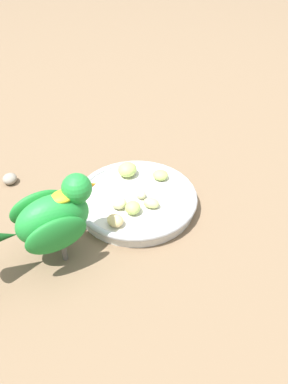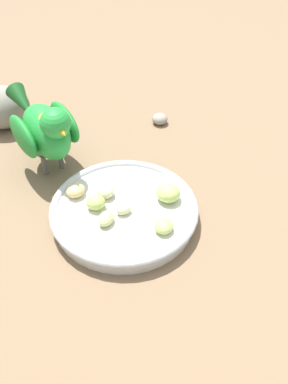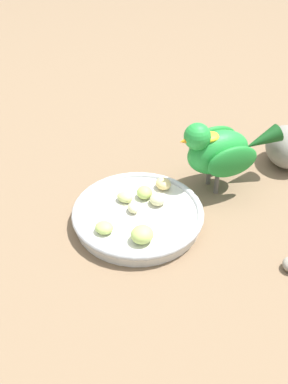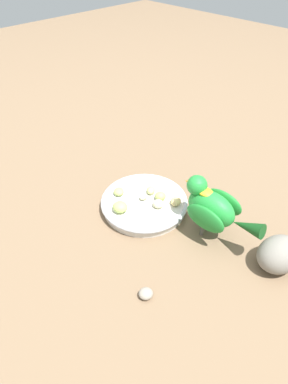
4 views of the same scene
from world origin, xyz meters
TOP-DOWN VIEW (x-y plane):
  - ground_plane at (0.00, 0.00)m, footprint 4.00×4.00m
  - feeding_bowl at (0.03, 0.01)m, footprint 0.23×0.23m
  - apple_piece_0 at (0.03, 0.02)m, footprint 0.02×0.02m
  - apple_piece_1 at (-0.04, 0.03)m, footprint 0.05×0.05m
  - apple_piece_2 at (0.08, -0.05)m, footprint 0.04×0.03m
  - apple_piece_3 at (0.06, -0.01)m, footprint 0.04×0.04m
  - apple_piece_4 at (0.07, 0.02)m, footprint 0.04×0.04m
  - apple_piece_5 at (0.04, -0.03)m, footprint 0.04×0.04m
  - apple_piece_6 at (-0.00, 0.08)m, footprint 0.04×0.04m
  - parrot at (0.08, -0.16)m, footprint 0.10×0.21m
  - rock_large at (0.10, -0.33)m, footprint 0.12×0.11m
  - pebble_0 at (-0.16, -0.18)m, footprint 0.04×0.04m

SIDE VIEW (x-z plane):
  - ground_plane at x=0.00m, z-range 0.00..0.00m
  - pebble_0 at x=-0.16m, z-range 0.00..0.02m
  - feeding_bowl at x=0.03m, z-range 0.00..0.03m
  - apple_piece_0 at x=0.03m, z-range 0.02..0.04m
  - apple_piece_4 at x=0.07m, z-range 0.02..0.04m
  - apple_piece_6 at x=0.00m, z-range 0.02..0.04m
  - apple_piece_2 at x=0.08m, z-range 0.02..0.04m
  - apple_piece_5 at x=0.04m, z-range 0.02..0.04m
  - apple_piece_3 at x=0.06m, z-range 0.02..0.05m
  - apple_piece_1 at x=-0.04m, z-range 0.02..0.05m
  - rock_large at x=0.10m, z-range 0.00..0.08m
  - parrot at x=0.08m, z-range 0.01..0.16m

